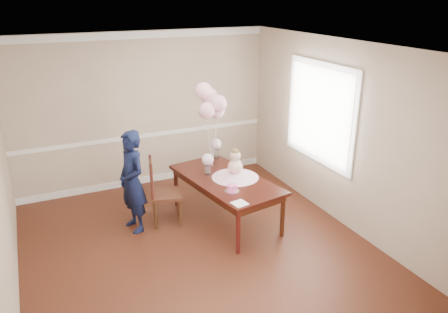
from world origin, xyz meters
TOP-DOWN VIEW (x-y plane):
  - floor at (0.00, 0.00)m, footprint 4.50×5.00m
  - ceiling at (0.00, 0.00)m, footprint 4.50×5.00m
  - wall_back at (0.00, 2.50)m, footprint 4.50×0.02m
  - wall_front at (0.00, -2.50)m, footprint 4.50×0.02m
  - wall_right at (2.25, 0.00)m, footprint 0.02×5.00m
  - chair_rail_trim at (0.00, 2.49)m, footprint 4.50×0.02m
  - crown_molding at (0.00, 2.49)m, footprint 4.50×0.02m
  - baseboard_trim at (0.00, 2.49)m, footprint 4.50×0.02m
  - window_frame at (2.23, 0.50)m, footprint 0.02×1.66m
  - window_blinds at (2.21, 0.50)m, footprint 0.01×1.50m
  - dining_table_top at (0.69, 0.62)m, footprint 1.22×1.98m
  - table_apron at (0.69, 0.62)m, footprint 1.12×1.88m
  - table_leg_fl at (0.45, -0.28)m, footprint 0.07×0.07m
  - table_leg_fr at (1.22, -0.15)m, footprint 0.07×0.07m
  - table_leg_bl at (0.16, 1.40)m, footprint 0.07×0.07m
  - table_leg_br at (0.93, 1.53)m, footprint 0.07×0.07m
  - baby_skirt at (0.83, 0.60)m, footprint 0.81×0.81m
  - baby_torso at (0.83, 0.60)m, footprint 0.22×0.22m
  - baby_head at (0.83, 0.60)m, footprint 0.16×0.16m
  - baby_hair at (0.83, 0.60)m, footprint 0.11×0.11m
  - cake_platter at (0.58, 0.18)m, footprint 0.24×0.24m
  - birthday_cake at (0.58, 0.18)m, footprint 0.16×0.16m
  - cake_flower_a at (0.58, 0.18)m, footprint 0.03×0.03m
  - cake_flower_b at (0.60, 0.20)m, footprint 0.03×0.03m
  - rose_vase_near at (0.51, 0.87)m, footprint 0.11×0.11m
  - roses_near at (0.51, 0.87)m, footprint 0.18×0.18m
  - rose_vase_far at (0.90, 1.46)m, footprint 0.11×0.11m
  - roses_far at (0.90, 1.46)m, footprint 0.18×0.18m
  - napkin at (0.50, -0.21)m, footprint 0.21×0.21m
  - balloon_weight at (0.70, 1.14)m, footprint 0.04×0.04m
  - balloon_a at (0.60, 1.12)m, footprint 0.26×0.26m
  - balloon_b at (0.79, 1.11)m, footprint 0.26×0.26m
  - balloon_c at (0.70, 1.23)m, footprint 0.26×0.26m
  - balloon_d at (0.60, 1.24)m, footprint 0.26×0.26m
  - balloon_e at (0.82, 1.24)m, footprint 0.26×0.26m
  - balloon_ribbon_a at (0.65, 1.13)m, footprint 0.08×0.02m
  - balloon_ribbon_b at (0.74, 1.13)m, footprint 0.10×0.03m
  - balloon_ribbon_c at (0.70, 1.19)m, footprint 0.01×0.09m
  - balloon_ribbon_d at (0.65, 1.19)m, footprint 0.09×0.08m
  - balloon_ribbon_e at (0.76, 1.19)m, footprint 0.12×0.09m
  - dining_chair_seat at (-0.14, 0.94)m, footprint 0.54×0.54m
  - chair_leg_fl at (-0.37, 0.80)m, footprint 0.05×0.05m
  - chair_leg_fr at (-0.01, 0.72)m, footprint 0.05×0.05m
  - chair_leg_bl at (-0.28, 1.16)m, footprint 0.05×0.05m
  - chair_leg_br at (0.08, 1.07)m, footprint 0.05×0.05m
  - chair_back_post_l at (-0.39, 0.81)m, footprint 0.05×0.05m
  - chair_back_post_r at (-0.30, 1.16)m, footprint 0.05×0.05m
  - chair_slat_low at (-0.34, 0.99)m, footprint 0.13×0.40m
  - chair_slat_mid at (-0.34, 0.99)m, footprint 0.13×0.40m
  - chair_slat_top at (-0.34, 0.99)m, footprint 0.13×0.40m
  - woman at (-0.63, 0.94)m, footprint 0.48×0.62m

SIDE VIEW (x-z plane):
  - floor at x=0.00m, z-range 0.00..0.00m
  - baseboard_trim at x=0.00m, z-range 0.00..0.12m
  - chair_leg_fl at x=-0.37m, z-range 0.00..0.44m
  - chair_leg_fr at x=-0.01m, z-range 0.00..0.44m
  - chair_leg_bl at x=-0.28m, z-range 0.00..0.44m
  - chair_leg_br at x=0.08m, z-range 0.00..0.44m
  - table_leg_fl at x=0.45m, z-range 0.00..0.65m
  - table_leg_fr at x=1.22m, z-range 0.00..0.65m
  - table_leg_bl at x=0.16m, z-range 0.00..0.65m
  - table_leg_br at x=0.93m, z-range 0.00..0.65m
  - dining_chair_seat at x=-0.14m, z-range 0.43..0.48m
  - table_apron at x=0.69m, z-range 0.56..0.65m
  - chair_slat_low at x=-0.34m, z-range 0.60..0.66m
  - dining_table_top at x=0.69m, z-range 0.65..0.70m
  - cake_platter at x=0.58m, z-range 0.70..0.70m
  - napkin at x=0.50m, z-range 0.70..0.70m
  - balloon_weight at x=0.70m, z-range 0.70..0.71m
  - baby_skirt at x=0.83m, z-range 0.70..0.79m
  - birthday_cake at x=0.58m, z-range 0.70..0.80m
  - chair_back_post_l at x=-0.39m, z-range 0.47..1.04m
  - chair_back_post_r at x=-0.30m, z-range 0.47..1.04m
  - woman at x=-0.63m, z-range 0.00..1.51m
  - rose_vase_near at x=0.51m, z-range 0.70..0.84m
  - rose_vase_far at x=0.90m, z-range 0.70..0.84m
  - chair_slat_mid at x=-0.34m, z-range 0.77..0.82m
  - cake_flower_a at x=0.58m, z-range 0.80..0.82m
  - cake_flower_b at x=0.60m, z-range 0.80..0.82m
  - baby_torso at x=0.83m, z-range 0.75..0.97m
  - chair_rail_trim at x=0.00m, z-range 0.86..0.94m
  - roses_near at x=0.51m, z-range 0.85..1.02m
  - roses_far at x=0.90m, z-range 0.85..1.02m
  - chair_slat_top at x=-0.34m, z-range 0.93..0.98m
  - baby_head at x=0.83m, z-range 0.96..1.12m
  - balloon_ribbon_e at x=0.76m, z-range 0.71..1.43m
  - baby_hair at x=0.83m, z-range 1.04..1.15m
  - balloon_ribbon_a at x=0.65m, z-range 0.71..1.48m
  - balloon_ribbon_b at x=0.74m, z-range 0.71..1.57m
  - balloon_ribbon_c at x=0.70m, z-range 0.71..1.67m
  - balloon_ribbon_d at x=0.65m, z-range 0.71..1.76m
  - wall_back at x=0.00m, z-range 0.00..2.70m
  - wall_front at x=0.00m, z-range 0.00..2.70m
  - wall_right at x=2.25m, z-range 0.00..2.70m
  - window_frame at x=2.23m, z-range 0.77..2.33m
  - window_blinds at x=2.21m, z-range 0.85..2.25m
  - balloon_e at x=0.82m, z-range 1.45..1.71m
  - balloon_a at x=0.60m, z-range 1.49..1.75m
  - balloon_b at x=0.79m, z-range 1.59..1.84m
  - balloon_c at x=0.70m, z-range 1.68..1.94m
  - balloon_d at x=0.60m, z-range 1.77..2.03m
  - crown_molding at x=0.00m, z-range 2.57..2.69m
  - ceiling at x=0.00m, z-range 2.69..2.71m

